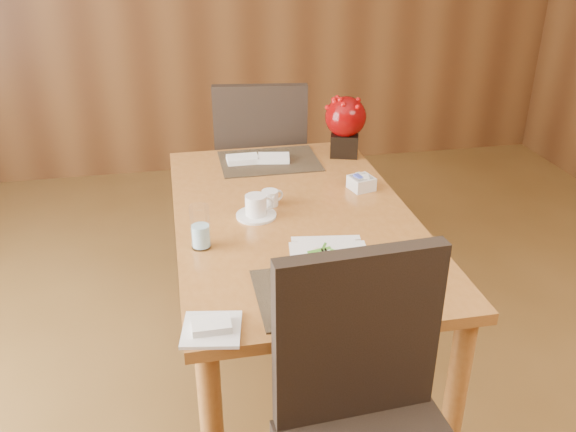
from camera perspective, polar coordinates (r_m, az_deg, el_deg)
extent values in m
cube|color=#A7682E|center=(2.34, 0.53, -0.21)|extent=(0.90, 1.50, 0.04)
cylinder|color=#A7682E|center=(3.09, -9.24, -1.37)|extent=(0.07, 0.07, 0.71)
cylinder|color=#A7682E|center=(2.14, 15.26, -16.69)|extent=(0.07, 0.07, 0.71)
cylinder|color=#A7682E|center=(3.19, 4.84, -0.10)|extent=(0.07, 0.07, 0.71)
cube|color=black|center=(1.87, 3.98, -7.08)|extent=(0.45, 0.33, 0.01)
cube|color=black|center=(2.83, -1.75, 5.16)|extent=(0.45, 0.33, 0.01)
cube|color=white|center=(1.91, 3.82, -6.18)|extent=(0.29, 0.29, 0.01)
cube|color=white|center=(1.88, 3.87, -4.92)|extent=(0.21, 0.21, 0.09)
cylinder|color=tan|center=(1.88, 3.87, -4.86)|extent=(0.17, 0.17, 0.07)
cylinder|color=white|center=(2.31, -3.00, 0.07)|extent=(0.15, 0.15, 0.01)
cylinder|color=white|center=(2.29, -3.02, 1.04)|extent=(0.08, 0.08, 0.08)
cylinder|color=black|center=(2.28, -3.04, 1.79)|extent=(0.07, 0.07, 0.01)
cylinder|color=white|center=(2.09, -8.21, -1.03)|extent=(0.09, 0.09, 0.16)
cube|color=white|center=(2.55, 6.88, 3.08)|extent=(0.11, 0.11, 0.06)
cube|color=black|center=(2.91, 5.30, 6.72)|extent=(0.16, 0.16, 0.11)
sphere|color=#800506|center=(2.86, 5.42, 9.22)|extent=(0.19, 0.19, 0.19)
cube|color=white|center=(1.72, -7.15, -10.50)|extent=(0.19, 0.19, 0.01)
cube|color=black|center=(1.67, 6.53, -11.13)|extent=(0.46, 0.08, 0.52)
cube|color=black|center=(3.38, -2.53, 3.92)|extent=(0.55, 0.55, 0.06)
cube|color=black|center=(3.07, -2.57, 7.39)|extent=(0.47, 0.12, 0.53)
cylinder|color=black|center=(3.67, 0.61, 1.49)|extent=(0.04, 0.04, 0.45)
cylinder|color=black|center=(3.32, 1.07, -1.44)|extent=(0.04, 0.04, 0.45)
cylinder|color=black|center=(3.67, -5.62, 1.33)|extent=(0.04, 0.04, 0.45)
cylinder|color=black|center=(3.31, -5.83, -1.62)|extent=(0.04, 0.04, 0.45)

